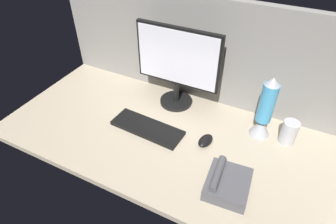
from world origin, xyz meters
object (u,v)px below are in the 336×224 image
(keyboard, at_px, (147,128))
(desk_phone, at_px, (227,183))
(lava_lamp, at_px, (265,112))
(monitor, at_px, (177,64))
(mouse, at_px, (205,141))
(mug_steel, at_px, (289,132))

(keyboard, xyz_separation_m, desk_phone, (0.46, -0.16, 0.02))
(keyboard, xyz_separation_m, lava_lamp, (0.51, 0.22, 0.13))
(monitor, distance_m, mouse, 0.42)
(monitor, bearing_deg, keyboard, -96.89)
(keyboard, relative_size, desk_phone, 1.82)
(monitor, height_order, mouse, monitor)
(monitor, xyz_separation_m, mouse, (0.26, -0.24, -0.23))
(mug_steel, bearing_deg, mouse, -151.31)
(lava_lamp, bearing_deg, keyboard, -156.35)
(mouse, relative_size, desk_phone, 0.47)
(desk_phone, bearing_deg, mug_steel, 65.67)
(monitor, relative_size, desk_phone, 2.25)
(mug_steel, distance_m, desk_phone, 0.43)
(mug_steel, bearing_deg, lava_lamp, -178.16)
(monitor, relative_size, lava_lamp, 1.40)
(keyboard, xyz_separation_m, mouse, (0.30, 0.04, 0.01))
(desk_phone, bearing_deg, mouse, 129.60)
(keyboard, relative_size, mouse, 3.85)
(mouse, distance_m, desk_phone, 0.26)
(lava_lamp, bearing_deg, mouse, -139.40)
(keyboard, bearing_deg, mouse, 11.11)
(keyboard, height_order, desk_phone, desk_phone)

